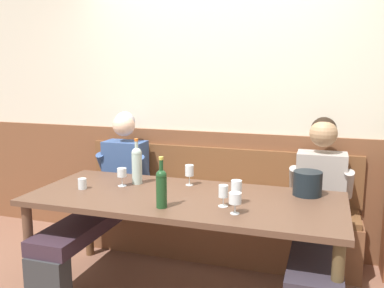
# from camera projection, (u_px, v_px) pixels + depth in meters

# --- Properties ---
(room_wall_back) EXTENTS (6.80, 0.08, 2.80)m
(room_wall_back) POSITION_uv_depth(u_px,v_px,m) (220.00, 96.00, 3.76)
(room_wall_back) COLOR beige
(room_wall_back) RESTS_ON ground
(wood_wainscot_panel) EXTENTS (6.80, 0.03, 1.08)m
(wood_wainscot_panel) POSITION_uv_depth(u_px,v_px,m) (218.00, 189.00, 3.87)
(wood_wainscot_panel) COLOR brown
(wood_wainscot_panel) RESTS_ON ground
(wall_bench) EXTENTS (2.50, 0.42, 0.94)m
(wall_bench) POSITION_uv_depth(u_px,v_px,m) (212.00, 224.00, 3.71)
(wall_bench) COLOR brown
(wall_bench) RESTS_ON ground
(dining_table) EXTENTS (2.20, 0.91, 0.76)m
(dining_table) POSITION_uv_depth(u_px,v_px,m) (184.00, 207.00, 2.94)
(dining_table) COLOR brown
(dining_table) RESTS_ON ground
(person_right_seat) EXTENTS (0.49, 1.37, 1.26)m
(person_right_seat) POSITION_uv_depth(u_px,v_px,m) (105.00, 192.00, 3.53)
(person_right_seat) COLOR #2F3033
(person_right_seat) RESTS_ON ground
(person_center_left_seat) EXTENTS (0.49, 1.38, 1.27)m
(person_center_left_seat) POSITION_uv_depth(u_px,v_px,m) (319.00, 211.00, 3.01)
(person_center_left_seat) COLOR #2C3438
(person_center_left_seat) RESTS_ON ground
(ice_bucket) EXTENTS (0.20, 0.20, 0.17)m
(ice_bucket) POSITION_uv_depth(u_px,v_px,m) (307.00, 183.00, 2.94)
(ice_bucket) COLOR black
(ice_bucket) RESTS_ON dining_table
(wine_bottle_amber_mid) EXTENTS (0.07, 0.07, 0.34)m
(wine_bottle_amber_mid) POSITION_uv_depth(u_px,v_px,m) (161.00, 187.00, 2.66)
(wine_bottle_amber_mid) COLOR #1B4320
(wine_bottle_amber_mid) RESTS_ON dining_table
(wine_bottle_green_tall) EXTENTS (0.08, 0.08, 0.36)m
(wine_bottle_green_tall) POSITION_uv_depth(u_px,v_px,m) (137.00, 164.00, 3.23)
(wine_bottle_green_tall) COLOR #ADC4BA
(wine_bottle_green_tall) RESTS_ON dining_table
(wine_glass_by_bottle) EXTENTS (0.07, 0.07, 0.14)m
(wine_glass_by_bottle) POSITION_uv_depth(u_px,v_px,m) (122.00, 173.00, 3.16)
(wine_glass_by_bottle) COLOR silver
(wine_glass_by_bottle) RESTS_ON dining_table
(wine_glass_right_end) EXTENTS (0.07, 0.07, 0.14)m
(wine_glass_right_end) POSITION_uv_depth(u_px,v_px,m) (223.00, 193.00, 2.69)
(wine_glass_right_end) COLOR silver
(wine_glass_right_end) RESTS_ON dining_table
(wine_glass_center_front) EXTENTS (0.08, 0.08, 0.13)m
(wine_glass_center_front) POSITION_uv_depth(u_px,v_px,m) (235.00, 199.00, 2.55)
(wine_glass_center_front) COLOR silver
(wine_glass_center_front) RESTS_ON dining_table
(wine_glass_mid_right) EXTENTS (0.07, 0.07, 0.16)m
(wine_glass_mid_right) POSITION_uv_depth(u_px,v_px,m) (236.00, 187.00, 2.74)
(wine_glass_mid_right) COLOR silver
(wine_glass_mid_right) RESTS_ON dining_table
(wine_glass_near_bucket) EXTENTS (0.07, 0.07, 0.16)m
(wine_glass_near_bucket) POSITION_uv_depth(u_px,v_px,m) (189.00, 172.00, 3.19)
(wine_glass_near_bucket) COLOR silver
(wine_glass_near_bucket) RESTS_ON dining_table
(water_tumbler_left) EXTENTS (0.06, 0.06, 0.08)m
(water_tumbler_left) POSITION_uv_depth(u_px,v_px,m) (82.00, 184.00, 3.10)
(water_tumbler_left) COLOR silver
(water_tumbler_left) RESTS_ON dining_table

